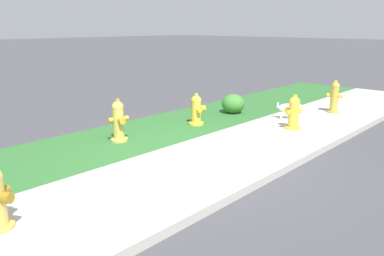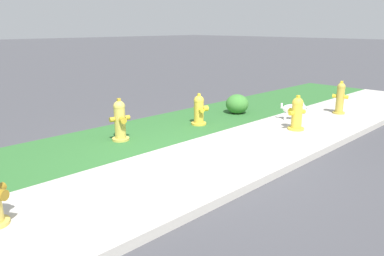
{
  "view_description": "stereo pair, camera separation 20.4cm",
  "coord_description": "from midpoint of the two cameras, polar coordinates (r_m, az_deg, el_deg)",
  "views": [
    {
      "loc": [
        -4.14,
        -3.65,
        2.08
      ],
      "look_at": [
        0.32,
        0.57,
        0.4
      ],
      "focal_mm": 35.0,
      "sensor_mm": 36.0,
      "label": 1
    },
    {
      "loc": [
        -4.0,
        -3.8,
        2.08
      ],
      "look_at": [
        0.32,
        0.57,
        0.4
      ],
      "focal_mm": 35.0,
      "sensor_mm": 36.0,
      "label": 2
    }
  ],
  "objects": [
    {
      "name": "ground_plane",
      "position": [
        5.9,
        0.87,
        -5.35
      ],
      "size": [
        120.0,
        120.0,
        0.0
      ],
      "primitive_type": "plane",
      "color": "#424247"
    },
    {
      "name": "sidewalk_pavement",
      "position": [
        5.9,
        0.87,
        -5.31
      ],
      "size": [
        18.0,
        1.99,
        0.01
      ],
      "primitive_type": "cube",
      "color": "#BCB7AD",
      "rests_on": "ground"
    },
    {
      "name": "grass_verge",
      "position": [
        7.34,
        -10.8,
        -1.41
      ],
      "size": [
        18.0,
        2.04,
        0.01
      ],
      "primitive_type": "cube",
      "color": "#2D662D",
      "rests_on": "ground"
    },
    {
      "name": "street_curb",
      "position": [
        5.26,
        9.62,
        -7.51
      ],
      "size": [
        18.0,
        0.16,
        0.12
      ],
      "primitive_type": "cube",
      "color": "#BCB7AD",
      "rests_on": "ground"
    },
    {
      "name": "fire_hydrant_across_street",
      "position": [
        9.8,
        20.34,
        4.42
      ],
      "size": [
        0.34,
        0.37,
        0.81
      ],
      "rotation": [
        0.0,
        0.0,
        4.91
      ],
      "color": "gold",
      "rests_on": "ground"
    },
    {
      "name": "fire_hydrant_near_corner",
      "position": [
        7.03,
        -11.96,
        1.05
      ],
      "size": [
        0.4,
        0.37,
        0.8
      ],
      "rotation": [
        0.0,
        0.0,
        2.92
      ],
      "color": "gold",
      "rests_on": "ground"
    },
    {
      "name": "fire_hydrant_at_driveway",
      "position": [
        8.08,
        -0.05,
        2.77
      ],
      "size": [
        0.37,
        0.39,
        0.69
      ],
      "rotation": [
        0.0,
        0.0,
        4.31
      ],
      "color": "gold",
      "rests_on": "ground"
    },
    {
      "name": "fire_hydrant_by_grass_verge",
      "position": [
        7.97,
        14.53,
        2.26
      ],
      "size": [
        0.4,
        0.38,
        0.73
      ],
      "rotation": [
        0.0,
        0.0,
        5.99
      ],
      "color": "gold",
      "rests_on": "ground"
    },
    {
      "name": "small_white_dog",
      "position": [
        8.81,
        13.98,
        2.9
      ],
      "size": [
        0.39,
        0.51,
        0.44
      ],
      "rotation": [
        0.0,
        0.0,
        5.26
      ],
      "color": "white",
      "rests_on": "ground"
    },
    {
      "name": "shrub_bush_near_lamp",
      "position": [
        9.23,
        5.65,
        3.71
      ],
      "size": [
        0.55,
        0.55,
        0.47
      ],
      "color": "#3D7F33",
      "rests_on": "ground"
    }
  ]
}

